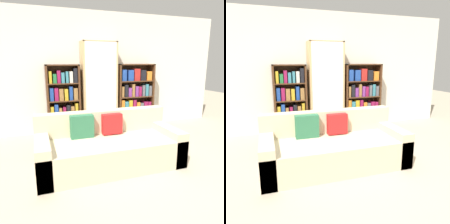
% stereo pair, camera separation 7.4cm
% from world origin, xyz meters
% --- Properties ---
extents(ground_plane, '(16.00, 16.00, 0.00)m').
position_xyz_m(ground_plane, '(0.00, 0.00, 0.00)').
color(ground_plane, tan).
extents(wall_back, '(6.38, 0.06, 2.70)m').
position_xyz_m(wall_back, '(0.00, 2.30, 1.35)').
color(wall_back, silver).
rests_on(wall_back, ground).
extents(couch, '(2.18, 0.95, 0.81)m').
position_xyz_m(couch, '(-0.32, 0.35, 0.29)').
color(couch, beige).
rests_on(couch, ground).
extents(bookshelf_left, '(0.71, 0.32, 1.54)m').
position_xyz_m(bookshelf_left, '(-0.78, 2.10, 0.74)').
color(bookshelf_left, '#4C2D19').
rests_on(bookshelf_left, ground).
extents(display_cabinet, '(0.78, 0.36, 2.03)m').
position_xyz_m(display_cabinet, '(0.03, 2.08, 1.01)').
color(display_cabinet, tan).
rests_on(display_cabinet, ground).
extents(bookshelf_right, '(0.90, 0.32, 1.54)m').
position_xyz_m(bookshelf_right, '(0.93, 2.10, 0.74)').
color(bookshelf_right, '#4C2D19').
rests_on(bookshelf_right, ground).
extents(wine_bottle, '(0.07, 0.07, 0.33)m').
position_xyz_m(wine_bottle, '(0.59, 1.54, 0.14)').
color(wine_bottle, '#192333').
rests_on(wine_bottle, ground).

